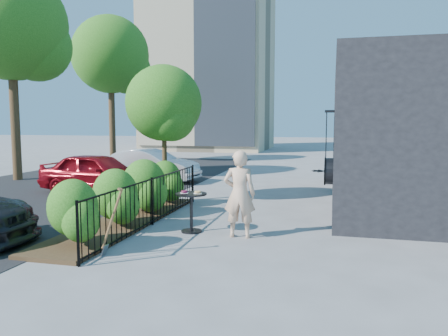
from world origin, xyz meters
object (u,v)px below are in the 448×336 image
(patio_tree, at_px, (165,108))
(woman, at_px, (240,194))
(street_tree_near, at_px, (11,31))
(street_tree_far, at_px, (111,59))
(car_silver, at_px, (151,165))
(cafe_table, at_px, (191,205))
(shovel, at_px, (110,226))
(car_red, at_px, (98,173))

(patio_tree, xyz_separation_m, woman, (2.90, -3.32, -1.87))
(street_tree_near, xyz_separation_m, street_tree_far, (0.00, 8.00, 0.00))
(patio_tree, relative_size, street_tree_far, 0.48)
(woman, xyz_separation_m, car_silver, (-5.19, 7.45, -0.25))
(patio_tree, distance_m, street_tree_far, 13.95)
(patio_tree, bearing_deg, woman, -48.91)
(street_tree_far, xyz_separation_m, woman, (10.60, -14.52, -5.02))
(cafe_table, bearing_deg, street_tree_near, 146.27)
(cafe_table, bearing_deg, street_tree_far, 123.53)
(car_silver, bearing_deg, woman, -138.93)
(street_tree_near, distance_m, cafe_table, 12.62)
(shovel, xyz_separation_m, car_red, (-3.75, 6.10, 0.12))
(patio_tree, xyz_separation_m, street_tree_far, (-7.70, 11.20, 3.15))
(street_tree_far, distance_m, cafe_table, 18.02)
(street_tree_far, height_order, cafe_table, street_tree_far)
(patio_tree, relative_size, woman, 2.20)
(car_silver, bearing_deg, cafe_table, -144.39)
(cafe_table, bearing_deg, woman, -9.07)
(cafe_table, distance_m, woman, 1.15)
(street_tree_far, bearing_deg, cafe_table, -56.47)
(cafe_table, xyz_separation_m, shovel, (-0.82, -1.99, -0.03))
(shovel, relative_size, car_red, 0.32)
(cafe_table, bearing_deg, car_silver, 119.43)
(shovel, relative_size, car_silver, 0.32)
(patio_tree, xyz_separation_m, shovel, (0.98, -5.14, -2.21))
(street_tree_near, height_order, shovel, street_tree_near)
(street_tree_far, xyz_separation_m, car_red, (4.93, -10.24, -5.24))
(car_red, bearing_deg, street_tree_near, 70.40)
(street_tree_far, xyz_separation_m, cafe_table, (9.51, -14.35, -5.34))
(patio_tree, distance_m, car_silver, 5.17)
(woman, distance_m, car_red, 7.10)
(patio_tree, bearing_deg, street_tree_far, 124.51)
(shovel, distance_m, car_silver, 9.83)
(car_red, height_order, car_silver, car_red)
(street_tree_near, distance_m, street_tree_far, 8.00)
(shovel, height_order, car_silver, car_silver)
(woman, bearing_deg, street_tree_far, -57.76)
(woman, xyz_separation_m, car_red, (-5.66, 4.28, -0.22))
(shovel, bearing_deg, street_tree_far, 117.99)
(street_tree_near, distance_m, car_silver, 7.61)
(car_red, bearing_deg, patio_tree, -104.30)
(cafe_table, relative_size, woman, 0.50)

